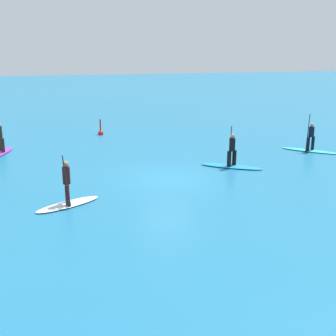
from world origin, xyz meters
name	(u,v)px	position (x,y,z in m)	size (l,w,h in m)	color
ground_plane	(168,178)	(0.00, 0.00, 0.00)	(120.00, 120.00, 0.00)	#1E6B93
surfer_on_teal_board	(310,145)	(9.10, 3.66, 0.39)	(2.93, 2.52, 2.21)	#33C6CC
surfer_on_blue_board	(232,160)	(3.54, 1.24, 0.37)	(3.13, 2.16, 2.08)	#1E8CD1
surfer_on_white_board	(68,196)	(-4.60, -2.88, 0.42)	(2.77, 2.11, 2.10)	white
surfer_on_purple_board	(1,146)	(-8.51, 6.52, 0.41)	(1.31, 2.71, 2.34)	purple
marker_buoy	(101,132)	(-2.66, 10.64, 0.17)	(0.37, 0.37, 1.15)	red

